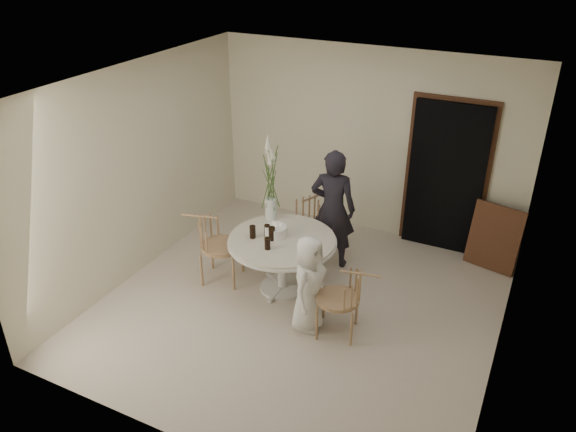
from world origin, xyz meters
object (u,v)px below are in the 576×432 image
at_px(chair_left, 211,238).
at_px(girl, 333,209).
at_px(table, 282,247).
at_px(chair_far, 308,218).
at_px(chair_right, 349,294).
at_px(boy, 309,284).
at_px(flower_vase, 271,183).
at_px(birthday_cake, 276,231).

bearing_deg(chair_left, girl, -65.38).
xyz_separation_m(table, chair_far, (-0.07, 0.91, -0.05)).
height_order(table, chair_left, chair_left).
bearing_deg(chair_right, table, -125.13).
height_order(table, girl, girl).
height_order(chair_far, boy, boy).
bearing_deg(boy, chair_left, 76.35).
height_order(chair_far, chair_right, chair_far).
xyz_separation_m(girl, flower_vase, (-0.67, -0.44, 0.42)).
height_order(chair_left, flower_vase, flower_vase).
xyz_separation_m(birthday_cake, flower_vase, (-0.26, 0.37, 0.44)).
bearing_deg(table, birthday_cake, 164.32).
height_order(chair_far, girl, girl).
xyz_separation_m(chair_far, chair_left, (-0.85, -1.09, 0.03)).
bearing_deg(girl, boy, 91.74).
bearing_deg(birthday_cake, chair_right, -23.00).
relative_size(table, birthday_cake, 4.93).
relative_size(chair_left, girl, 0.56).
bearing_deg(girl, birthday_cake, 53.14).
distance_m(girl, flower_vase, 0.91).
height_order(chair_left, girl, girl).
bearing_deg(chair_left, chair_far, -52.93).
bearing_deg(flower_vase, birthday_cake, -54.98).
distance_m(table, chair_right, 1.14).
xyz_separation_m(girl, birthday_cake, (-0.41, -0.81, -0.02)).
distance_m(table, boy, 0.80).
xyz_separation_m(table, flower_vase, (-0.36, 0.40, 0.62)).
xyz_separation_m(table, chair_left, (-0.92, -0.18, -0.03)).
xyz_separation_m(chair_left, girl, (1.23, 1.02, 0.23)).
distance_m(chair_far, flower_vase, 0.90).
relative_size(chair_far, chair_left, 0.95).
relative_size(table, chair_right, 1.59).
relative_size(table, boy, 1.15).
xyz_separation_m(table, girl, (0.31, 0.84, 0.20)).
relative_size(chair_left, flower_vase, 0.80).
bearing_deg(chair_right, birthday_cake, -124.46).
bearing_deg(table, chair_left, -169.00).
height_order(table, chair_right, chair_right).
bearing_deg(flower_vase, table, -47.88).
bearing_deg(chair_right, chair_far, -152.33).
relative_size(table, girl, 0.82).
bearing_deg(birthday_cake, chair_far, 87.96).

